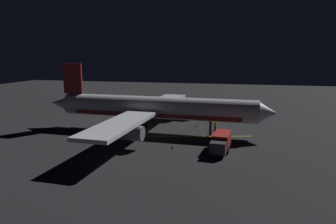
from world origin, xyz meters
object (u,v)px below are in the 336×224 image
Objects in this scene: catering_truck at (177,113)px; ground_crew_worker at (215,126)px; baggage_truck at (221,142)px; airliner at (153,108)px; traffic_cone_near_right at (197,126)px; traffic_cone_near_left at (173,146)px.

catering_truck is 3.74× the size of ground_crew_worker.
baggage_truck is 0.97× the size of catering_truck.
airliner is 72.07× the size of traffic_cone_near_right.
airliner is 12.35m from catering_truck.
ground_crew_worker is (-3.12, 10.26, -3.10)m from airliner.
airliner is 14.78m from baggage_truck.
airliner reaches higher than traffic_cone_near_left.
baggage_truck is 3.64× the size of ground_crew_worker.
baggage_truck is at bearing 55.39° from airliner.
ground_crew_worker is (-11.37, -1.70, -0.36)m from baggage_truck.
airliner reaches higher than baggage_truck.
ground_crew_worker is at bearing 43.89° from catering_truck.
traffic_cone_near_right is at bearing -117.92° from ground_crew_worker.
catering_truck is 12.17m from ground_crew_worker.
catering_truck reaches higher than ground_crew_worker.
traffic_cone_near_right is at bearing 35.70° from catering_truck.
baggage_truck is 11.52× the size of traffic_cone_near_left.
traffic_cone_near_left and traffic_cone_near_right have the same top height.
airliner reaches higher than traffic_cone_near_right.
traffic_cone_near_right is (-13.20, -5.15, -0.99)m from baggage_truck.
baggage_truck is 11.52× the size of traffic_cone_near_right.
catering_truck is (-11.89, 1.82, -2.81)m from airliner.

